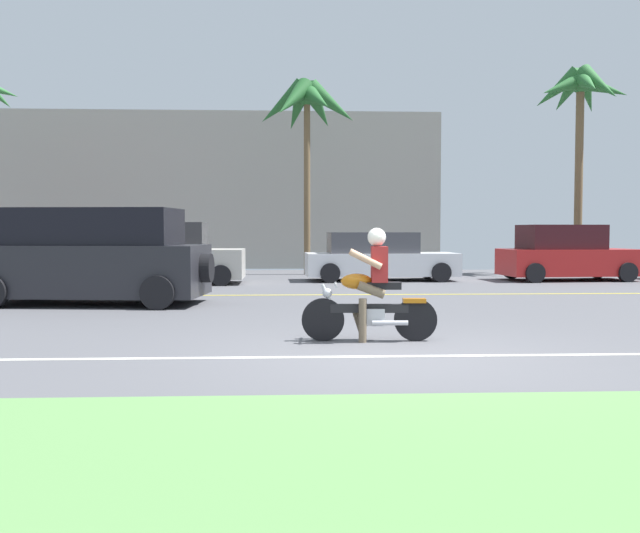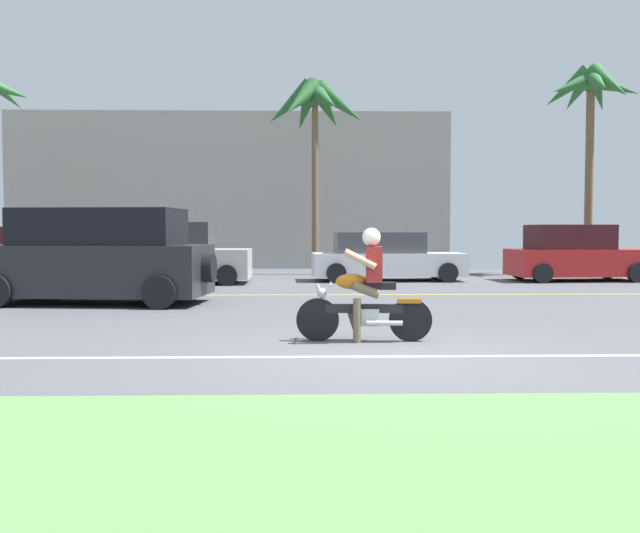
{
  "view_description": "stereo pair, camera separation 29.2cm",
  "coord_description": "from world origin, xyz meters",
  "px_view_note": "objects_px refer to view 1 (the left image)",
  "views": [
    {
      "loc": [
        -1.24,
        -8.24,
        1.48
      ],
      "look_at": [
        -0.64,
        4.18,
        0.84
      ],
      "focal_mm": 39.81,
      "sensor_mm": 36.0,
      "label": 1
    },
    {
      "loc": [
        -0.95,
        -8.25,
        1.48
      ],
      "look_at": [
        -0.64,
        4.18,
        0.84
      ],
      "focal_mm": 39.81,
      "sensor_mm": 36.0,
      "label": 2
    }
  ],
  "objects_px": {
    "parked_car_1": "(170,255)",
    "parked_car_2": "(378,258)",
    "suv_nearby": "(94,258)",
    "parked_car_0": "(4,254)",
    "palm_tree_0": "(580,96)",
    "palm_tree_2": "(307,108)",
    "parked_car_3": "(566,255)",
    "motorcyclist": "(371,293)"
  },
  "relations": [
    {
      "from": "parked_car_0",
      "to": "suv_nearby",
      "type": "bearing_deg",
      "value": -58.37
    },
    {
      "from": "parked_car_2",
      "to": "motorcyclist",
      "type": "bearing_deg",
      "value": -97.99
    },
    {
      "from": "parked_car_1",
      "to": "palm_tree_0",
      "type": "distance_m",
      "value": 14.57
    },
    {
      "from": "suv_nearby",
      "to": "parked_car_2",
      "type": "height_order",
      "value": "suv_nearby"
    },
    {
      "from": "palm_tree_0",
      "to": "palm_tree_2",
      "type": "bearing_deg",
      "value": 179.01
    },
    {
      "from": "parked_car_2",
      "to": "parked_car_3",
      "type": "relative_size",
      "value": 1.14
    },
    {
      "from": "palm_tree_0",
      "to": "palm_tree_2",
      "type": "height_order",
      "value": "palm_tree_0"
    },
    {
      "from": "parked_car_3",
      "to": "parked_car_1",
      "type": "bearing_deg",
      "value": -176.32
    },
    {
      "from": "palm_tree_2",
      "to": "motorcyclist",
      "type": "bearing_deg",
      "value": -88.32
    },
    {
      "from": "parked_car_3",
      "to": "palm_tree_2",
      "type": "relative_size",
      "value": 0.6
    },
    {
      "from": "parked_car_3",
      "to": "palm_tree_0",
      "type": "height_order",
      "value": "palm_tree_0"
    },
    {
      "from": "suv_nearby",
      "to": "parked_car_1",
      "type": "bearing_deg",
      "value": 83.39
    },
    {
      "from": "motorcyclist",
      "to": "parked_car_1",
      "type": "height_order",
      "value": "parked_car_1"
    },
    {
      "from": "parked_car_1",
      "to": "parked_car_3",
      "type": "xyz_separation_m",
      "value": [
        11.45,
        0.74,
        -0.02
      ]
    },
    {
      "from": "motorcyclist",
      "to": "parked_car_3",
      "type": "xyz_separation_m",
      "value": [
        7.11,
        11.12,
        0.12
      ]
    },
    {
      "from": "parked_car_3",
      "to": "palm_tree_0",
      "type": "distance_m",
      "value": 6.26
    },
    {
      "from": "suv_nearby",
      "to": "palm_tree_0",
      "type": "relative_size",
      "value": 0.67
    },
    {
      "from": "parked_car_1",
      "to": "palm_tree_0",
      "type": "relative_size",
      "value": 0.56
    },
    {
      "from": "parked_car_0",
      "to": "palm_tree_0",
      "type": "xyz_separation_m",
      "value": [
        18.48,
        1.44,
        5.22
      ]
    },
    {
      "from": "parked_car_1",
      "to": "palm_tree_2",
      "type": "distance_m",
      "value": 7.31
    },
    {
      "from": "parked_car_1",
      "to": "parked_car_2",
      "type": "height_order",
      "value": "parked_car_1"
    },
    {
      "from": "parked_car_0",
      "to": "parked_car_1",
      "type": "xyz_separation_m",
      "value": [
        5.4,
        -2.36,
        0.04
      ]
    },
    {
      "from": "palm_tree_0",
      "to": "parked_car_0",
      "type": "bearing_deg",
      "value": -175.55
    },
    {
      "from": "parked_car_1",
      "to": "suv_nearby",
      "type": "bearing_deg",
      "value": -96.61
    },
    {
      "from": "parked_car_1",
      "to": "parked_car_2",
      "type": "bearing_deg",
      "value": 9.07
    },
    {
      "from": "motorcyclist",
      "to": "palm_tree_0",
      "type": "height_order",
      "value": "palm_tree_0"
    },
    {
      "from": "parked_car_0",
      "to": "palm_tree_2",
      "type": "distance_m",
      "value": 10.59
    },
    {
      "from": "suv_nearby",
      "to": "parked_car_1",
      "type": "relative_size",
      "value": 1.2
    },
    {
      "from": "palm_tree_0",
      "to": "parked_car_3",
      "type": "bearing_deg",
      "value": -118.15
    },
    {
      "from": "suv_nearby",
      "to": "palm_tree_0",
      "type": "xyz_separation_m",
      "value": [
        13.71,
        9.19,
        5.03
      ]
    },
    {
      "from": "palm_tree_0",
      "to": "suv_nearby",
      "type": "bearing_deg",
      "value": -146.16
    },
    {
      "from": "parked_car_1",
      "to": "palm_tree_2",
      "type": "relative_size",
      "value": 0.6
    },
    {
      "from": "parked_car_3",
      "to": "parked_car_2",
      "type": "bearing_deg",
      "value": 177.84
    },
    {
      "from": "motorcyclist",
      "to": "parked_car_2",
      "type": "relative_size",
      "value": 0.41
    },
    {
      "from": "parked_car_0",
      "to": "palm_tree_2",
      "type": "bearing_deg",
      "value": 9.73
    },
    {
      "from": "motorcyclist",
      "to": "palm_tree_2",
      "type": "distance_m",
      "value": 15.16
    },
    {
      "from": "palm_tree_2",
      "to": "palm_tree_0",
      "type": "bearing_deg",
      "value": -0.99
    },
    {
      "from": "parked_car_3",
      "to": "palm_tree_2",
      "type": "distance_m",
      "value": 9.48
    },
    {
      "from": "parked_car_1",
      "to": "palm_tree_0",
      "type": "xyz_separation_m",
      "value": [
        13.08,
        3.8,
        5.18
      ]
    },
    {
      "from": "suv_nearby",
      "to": "parked_car_1",
      "type": "height_order",
      "value": "suv_nearby"
    },
    {
      "from": "palm_tree_0",
      "to": "parked_car_1",
      "type": "bearing_deg",
      "value": -163.82
    },
    {
      "from": "parked_car_1",
      "to": "palm_tree_0",
      "type": "height_order",
      "value": "palm_tree_0"
    }
  ]
}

